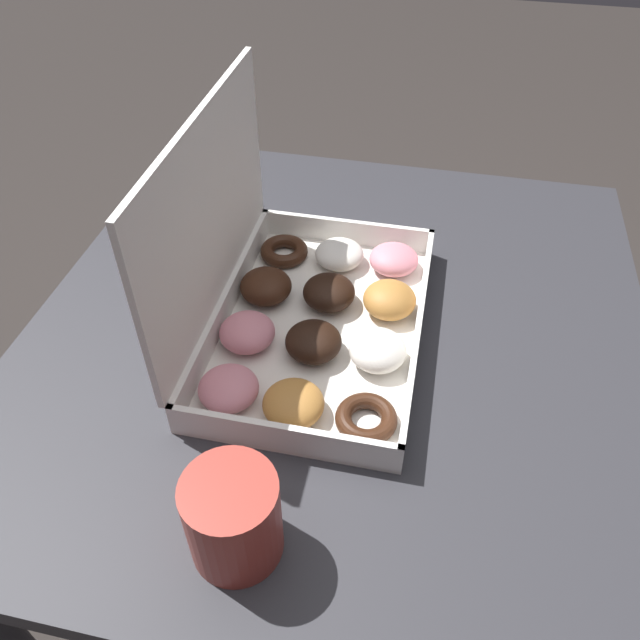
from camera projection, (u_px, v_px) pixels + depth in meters
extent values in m
plane|color=#2D2826|center=(332.00, 557.00, 1.36)|extent=(8.00, 8.00, 0.00)
cube|color=#2D2D33|center=(338.00, 332.00, 0.88)|extent=(0.90, 0.85, 0.03)
cylinder|color=#2D2D33|center=(540.00, 345.00, 1.35)|extent=(0.06, 0.06, 0.68)
cylinder|color=#2D2D33|center=(210.00, 297.00, 1.47)|extent=(0.06, 0.06, 0.68)
cube|color=silver|center=(320.00, 329.00, 0.86)|extent=(0.41, 0.27, 0.01)
cube|color=white|center=(418.00, 331.00, 0.82)|extent=(0.41, 0.01, 0.04)
cube|color=white|center=(227.00, 303.00, 0.86)|extent=(0.41, 0.01, 0.04)
cube|color=white|center=(283.00, 437.00, 0.70)|extent=(0.01, 0.27, 0.04)
cube|color=white|center=(346.00, 231.00, 0.98)|extent=(0.01, 0.27, 0.04)
cube|color=white|center=(208.00, 214.00, 0.76)|extent=(0.41, 0.01, 0.25)
torus|color=#381E11|center=(366.00, 419.00, 0.73)|extent=(0.07, 0.07, 0.02)
ellipsoid|color=white|center=(378.00, 350.00, 0.80)|extent=(0.07, 0.07, 0.04)
ellipsoid|color=#B77A38|center=(390.00, 300.00, 0.86)|extent=(0.07, 0.07, 0.04)
ellipsoid|color=pink|center=(394.00, 259.00, 0.94)|extent=(0.07, 0.07, 0.04)
ellipsoid|color=#B77A38|center=(293.00, 404.00, 0.74)|extent=(0.07, 0.07, 0.04)
ellipsoid|color=black|center=(313.00, 342.00, 0.81)|extent=(0.07, 0.07, 0.04)
ellipsoid|color=black|center=(329.00, 292.00, 0.88)|extent=(0.07, 0.07, 0.04)
ellipsoid|color=white|center=(339.00, 254.00, 0.95)|extent=(0.07, 0.07, 0.03)
ellipsoid|color=pink|center=(229.00, 388.00, 0.75)|extent=(0.07, 0.07, 0.04)
ellipsoid|color=pink|center=(247.00, 332.00, 0.82)|extent=(0.07, 0.07, 0.04)
ellipsoid|color=#381E11|center=(266.00, 286.00, 0.89)|extent=(0.07, 0.07, 0.04)
torus|color=#381E11|center=(284.00, 251.00, 0.96)|extent=(0.07, 0.07, 0.02)
cylinder|color=#A3382D|center=(233.00, 518.00, 0.60)|extent=(0.09, 0.09, 0.11)
cylinder|color=black|center=(228.00, 491.00, 0.57)|extent=(0.08, 0.08, 0.01)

